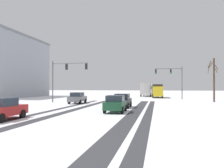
% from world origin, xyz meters
% --- Properties ---
extents(ground_plane, '(300.00, 300.00, 0.00)m').
position_xyz_m(ground_plane, '(0.00, 0.00, 0.00)').
color(ground_plane, white).
extents(wheel_track_left_lane, '(0.99, 33.49, 0.01)m').
position_xyz_m(wheel_track_left_lane, '(-2.98, 15.22, 0.00)').
color(wheel_track_left_lane, '#38383D').
rests_on(wheel_track_left_lane, ground).
extents(wheel_track_right_lane, '(1.18, 33.49, 0.01)m').
position_xyz_m(wheel_track_right_lane, '(3.62, 15.22, 0.00)').
color(wheel_track_right_lane, '#38383D').
rests_on(wheel_track_right_lane, ground).
extents(wheel_track_center, '(0.78, 33.49, 0.01)m').
position_xyz_m(wheel_track_center, '(-4.93, 15.22, 0.00)').
color(wheel_track_center, '#38383D').
rests_on(wheel_track_center, ground).
extents(wheel_track_oncoming, '(0.72, 33.49, 0.01)m').
position_xyz_m(wheel_track_oncoming, '(4.91, 15.22, 0.00)').
color(wheel_track_oncoming, '#38383D').
rests_on(wheel_track_oncoming, ground).
extents(traffic_signal_far_right, '(5.50, 0.41, 6.50)m').
position_xyz_m(traffic_signal_far_right, '(8.67, 40.45, 4.62)').
color(traffic_signal_far_right, '#56565B').
rests_on(traffic_signal_far_right, ground).
extents(traffic_signal_near_left, '(5.96, 0.48, 6.50)m').
position_xyz_m(traffic_signal_near_left, '(-8.50, 26.40, 4.64)').
color(traffic_signal_near_left, '#56565B').
rests_on(traffic_signal_near_left, ground).
extents(car_grey_lead, '(1.86, 4.11, 1.62)m').
position_xyz_m(car_grey_lead, '(-5.83, 24.69, 0.82)').
color(car_grey_lead, slate).
rests_on(car_grey_lead, ground).
extents(car_black_second, '(1.88, 4.12, 1.62)m').
position_xyz_m(car_black_second, '(1.65, 19.23, 0.82)').
color(car_black_second, black).
rests_on(car_black_second, ground).
extents(car_dark_green_third, '(1.87, 4.12, 1.62)m').
position_xyz_m(car_dark_green_third, '(1.74, 14.09, 0.82)').
color(car_dark_green_third, '#194C2D').
rests_on(car_dark_green_third, ground).
extents(car_red_fourth, '(1.85, 4.11, 1.62)m').
position_xyz_m(car_red_fourth, '(-5.51, 7.31, 0.82)').
color(car_red_fourth, red).
rests_on(car_red_fourth, ground).
extents(bus_oncoming, '(3.01, 11.10, 3.38)m').
position_xyz_m(bus_oncoming, '(3.04, 54.26, 1.99)').
color(bus_oncoming, silver).
rests_on(bus_oncoming, ground).
extents(box_truck_delivery, '(2.46, 7.46, 3.02)m').
position_xyz_m(box_truck_delivery, '(5.73, 45.70, 1.63)').
color(box_truck_delivery, yellow).
rests_on(box_truck_delivery, ground).
extents(bare_tree_sidewalk_far, '(1.75, 1.73, 7.11)m').
position_xyz_m(bare_tree_sidewalk_far, '(14.65, 32.20, 3.86)').
color(bare_tree_sidewalk_far, '#4C3828').
rests_on(bare_tree_sidewalk_far, ground).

